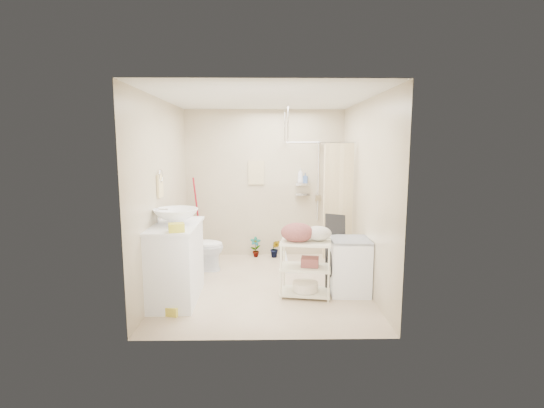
% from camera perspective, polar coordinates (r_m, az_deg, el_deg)
% --- Properties ---
extents(floor, '(3.20, 3.20, 0.00)m').
position_cam_1_polar(floor, '(5.75, -1.04, -11.66)').
color(floor, beige).
rests_on(floor, ground).
extents(ceiling, '(2.80, 3.20, 0.04)m').
position_cam_1_polar(ceiling, '(5.43, -1.12, 15.06)').
color(ceiling, silver).
rests_on(ceiling, ground).
extents(wall_back, '(2.80, 0.04, 2.60)m').
position_cam_1_polar(wall_back, '(7.03, -1.06, 2.94)').
color(wall_back, '#C3B697').
rests_on(wall_back, ground).
extents(wall_front, '(2.80, 0.04, 2.60)m').
position_cam_1_polar(wall_front, '(3.85, -1.11, -1.65)').
color(wall_front, '#C3B697').
rests_on(wall_front, ground).
extents(wall_left, '(0.04, 3.20, 2.60)m').
position_cam_1_polar(wall_left, '(5.62, -15.52, 1.24)').
color(wall_left, '#C3B697').
rests_on(wall_left, ground).
extents(wall_right, '(0.04, 3.20, 2.60)m').
position_cam_1_polar(wall_right, '(5.61, 13.37, 1.31)').
color(wall_right, '#C3B697').
rests_on(wall_right, ground).
extents(vanity, '(0.64, 1.13, 0.99)m').
position_cam_1_polar(vanity, '(5.25, -13.95, -8.17)').
color(vanity, white).
rests_on(vanity, ground).
extents(sink, '(0.69, 0.69, 0.19)m').
position_cam_1_polar(sink, '(5.15, -13.73, -1.73)').
color(sink, white).
rests_on(sink, vanity).
extents(counter_basket, '(0.21, 0.18, 0.10)m').
position_cam_1_polar(counter_basket, '(4.68, -13.68, -3.33)').
color(counter_basket, gold).
rests_on(counter_basket, vanity).
extents(floor_basket, '(0.33, 0.28, 0.15)m').
position_cam_1_polar(floor_basket, '(4.94, -14.28, -14.45)').
color(floor_basket, yellow).
rests_on(floor_basket, ground).
extents(toilet, '(0.78, 0.48, 0.77)m').
position_cam_1_polar(toilet, '(6.41, -10.44, -6.04)').
color(toilet, white).
rests_on(toilet, ground).
extents(mop, '(0.18, 0.18, 1.42)m').
position_cam_1_polar(mop, '(7.16, -11.09, -1.89)').
color(mop, '#A80E1F').
rests_on(mop, ground).
extents(potted_plant_a, '(0.20, 0.14, 0.36)m').
position_cam_1_polar(potted_plant_a, '(7.07, -2.42, -6.25)').
color(potted_plant_a, brown).
rests_on(potted_plant_a, ground).
extents(potted_plant_b, '(0.20, 0.17, 0.32)m').
position_cam_1_polar(potted_plant_b, '(7.04, 0.46, -6.49)').
color(potted_plant_b, '#994C20').
rests_on(potted_plant_b, ground).
extents(hanging_towel, '(0.28, 0.03, 0.42)m').
position_cam_1_polar(hanging_towel, '(6.99, -2.30, 4.56)').
color(hanging_towel, beige).
rests_on(hanging_towel, wall_back).
extents(towel_ring, '(0.04, 0.22, 0.34)m').
position_cam_1_polar(towel_ring, '(5.40, -15.91, 2.76)').
color(towel_ring, beige).
rests_on(towel_ring, wall_left).
extents(tp_holder, '(0.08, 0.12, 0.14)m').
position_cam_1_polar(tp_holder, '(5.75, -14.78, -4.43)').
color(tp_holder, white).
rests_on(tp_holder, wall_left).
extents(shower, '(1.10, 1.10, 2.10)m').
position_cam_1_polar(shower, '(6.57, 6.38, 0.30)').
color(shower, silver).
rests_on(shower, ground).
extents(shampoo_bottle_a, '(0.13, 0.13, 0.26)m').
position_cam_1_polar(shampoo_bottle_a, '(6.95, 4.14, 4.12)').
color(shampoo_bottle_a, silver).
rests_on(shampoo_bottle_a, shower).
extents(shampoo_bottle_b, '(0.10, 0.10, 0.18)m').
position_cam_1_polar(shampoo_bottle_b, '(6.98, 4.84, 3.77)').
color(shampoo_bottle_b, '#3E5C98').
rests_on(shampoo_bottle_b, shower).
extents(washing_machine, '(0.53, 0.54, 0.75)m').
position_cam_1_polar(washing_machine, '(5.46, 11.14, -8.78)').
color(washing_machine, white).
rests_on(washing_machine, ground).
extents(laundry_rack, '(0.70, 0.48, 0.90)m').
position_cam_1_polar(laundry_rack, '(5.23, 4.88, -8.55)').
color(laundry_rack, '#EAE6C6').
rests_on(laundry_rack, ground).
extents(ironing_board, '(0.31, 0.17, 1.06)m').
position_cam_1_polar(ironing_board, '(5.57, 9.16, -6.67)').
color(ironing_board, black).
rests_on(ironing_board, ground).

